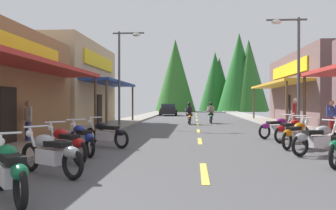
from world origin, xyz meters
TOP-DOWN VIEW (x-y plane):
  - ground at (0.00, 23.97)m, footprint 9.04×77.94m
  - sidewalk_left at (-5.65, 23.97)m, footprint 2.26×77.94m
  - sidewalk_right at (5.65, 23.97)m, footprint 2.26×77.94m
  - centerline_dashes at (0.00, 25.29)m, footprint 0.16×50.58m
  - storefront_left_far at (-10.45, 23.41)m, footprint 9.20×9.98m
  - storefront_right_far at (10.17, 26.47)m, footprint 8.65×13.44m
  - streetlamp_left at (-4.63, 21.32)m, footprint 1.98×0.30m
  - streetlamp_right at (4.62, 17.31)m, footprint 1.98×0.30m
  - motorcycle_parked_right_2 at (3.42, 10.03)m, footprint 1.89×1.18m
  - motorcycle_parked_right_3 at (3.24, 11.58)m, footprint 1.45×1.70m
  - motorcycle_parked_right_4 at (3.58, 13.54)m, footprint 1.71×1.45m
  - motorcycle_parked_right_5 at (3.37, 14.99)m, footprint 1.87×1.21m
  - motorcycle_parked_left_0 at (-3.14, 4.67)m, footprint 1.43×1.72m
  - motorcycle_parked_left_1 at (-3.25, 6.56)m, footprint 1.85×1.24m
  - motorcycle_parked_left_2 at (-3.57, 8.24)m, footprint 1.68×1.48m
  - motorcycle_parked_left_3 at (-3.57, 9.61)m, footprint 1.35×1.78m
  - motorcycle_parked_left_4 at (-3.28, 11.42)m, footprint 1.88×1.19m
  - rider_cruising_lead at (-0.58, 24.55)m, footprint 0.60×2.14m
  - rider_cruising_trailing at (0.99, 25.95)m, footprint 0.60×2.14m
  - pedestrian_by_shop at (6.20, 16.46)m, footprint 0.53×0.38m
  - pedestrian_browsing at (5.65, 20.48)m, footprint 0.48×0.42m
  - pedestrian_waiting at (-6.47, 12.22)m, footprint 0.47×0.43m
  - parked_car_curbside at (-3.32, 41.80)m, footprint 2.18×4.36m
  - treeline_backdrop at (6.30, 65.00)m, footprint 20.84×14.00m

SIDE VIEW (x-z plane):
  - ground at x=0.00m, z-range -0.10..0.00m
  - centerline_dashes at x=0.00m, z-range 0.00..0.01m
  - sidewalk_left at x=-5.65m, z-range 0.00..0.12m
  - sidewalk_right at x=5.65m, z-range 0.00..0.12m
  - motorcycle_parked_right_2 at x=3.42m, z-range -0.03..1.01m
  - motorcycle_parked_right_3 at x=3.24m, z-range -0.03..1.01m
  - motorcycle_parked_right_4 at x=3.58m, z-range -0.03..1.01m
  - motorcycle_parked_right_5 at x=3.37m, z-range -0.03..1.01m
  - motorcycle_parked_left_0 at x=-3.14m, z-range -0.03..1.01m
  - motorcycle_parked_left_1 at x=-3.25m, z-range -0.03..1.01m
  - motorcycle_parked_left_2 at x=-3.57m, z-range -0.03..1.01m
  - motorcycle_parked_left_3 at x=-3.57m, z-range -0.03..1.01m
  - motorcycle_parked_left_4 at x=-3.28m, z-range -0.03..1.01m
  - rider_cruising_lead at x=-0.58m, z-range -0.13..1.44m
  - rider_cruising_trailing at x=0.99m, z-range -0.13..1.44m
  - parked_car_curbside at x=-3.32m, z-range -0.01..1.39m
  - pedestrian_waiting at x=-6.47m, z-range 0.12..1.73m
  - pedestrian_by_shop at x=6.20m, z-range 0.13..1.78m
  - pedestrian_browsing at x=5.65m, z-range 0.15..1.95m
  - storefront_right_far at x=10.17m, z-range 0.00..5.14m
  - storefront_left_far at x=-10.45m, z-range 0.00..5.57m
  - streetlamp_right at x=4.62m, z-range 0.90..6.65m
  - streetlamp_left at x=-4.63m, z-range 0.91..6.90m
  - treeline_backdrop at x=6.30m, z-range -0.62..13.19m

